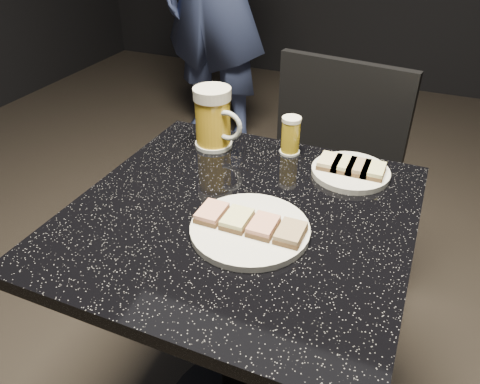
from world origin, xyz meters
name	(u,v)px	position (x,y,z in m)	size (l,w,h in m)	color
plate_large	(250,229)	(0.04, -0.06, 0.76)	(0.24, 0.24, 0.01)	white
plate_small	(350,172)	(0.18, 0.24, 0.76)	(0.18, 0.18, 0.01)	silver
table	(240,295)	(0.00, 0.00, 0.51)	(0.70, 0.70, 0.75)	black
beer_mug	(214,118)	(-0.18, 0.25, 0.83)	(0.14, 0.10, 0.16)	silver
beer_tumbler	(291,136)	(0.01, 0.29, 0.80)	(0.05, 0.05, 0.10)	white
chair	(320,187)	(0.05, 0.55, 0.50)	(0.49, 0.49, 0.89)	black
canapes_on_plate_large	(250,223)	(0.04, -0.06, 0.77)	(0.22, 0.07, 0.02)	#4C3521
canapes_on_plate_small	(351,166)	(0.18, 0.24, 0.77)	(0.15, 0.07, 0.02)	#4C3521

